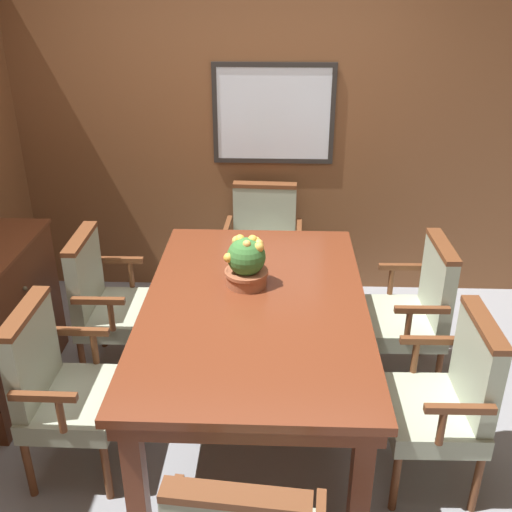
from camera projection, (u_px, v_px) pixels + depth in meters
name	position (u px, v px, depth m)	size (l,w,h in m)	color
ground_plane	(229.00, 419.00, 3.53)	(14.00, 14.00, 0.00)	gray
wall_back	(244.00, 140.00, 4.51)	(7.20, 0.08, 2.45)	brown
dining_table	(255.00, 316.00, 3.28)	(1.21, 1.94, 0.77)	maroon
chair_right_near	(448.00, 395.00, 2.93)	(0.46, 0.58, 0.94)	brown
chair_head_far	(263.00, 242.00, 4.56)	(0.59, 0.47, 0.94)	brown
chair_right_far	(416.00, 307.00, 3.68)	(0.46, 0.58, 0.94)	brown
chair_left_near	(59.00, 384.00, 3.00)	(0.46, 0.57, 0.94)	brown
chair_left_far	(106.00, 299.00, 3.78)	(0.46, 0.58, 0.94)	brown
potted_plant	(246.00, 262.00, 3.35)	(0.25, 0.25, 0.30)	#9E5638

